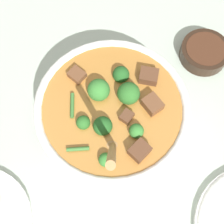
% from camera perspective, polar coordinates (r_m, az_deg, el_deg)
% --- Properties ---
extents(ground_plane, '(4.00, 4.00, 0.00)m').
position_cam_1_polar(ground_plane, '(0.65, 0.00, -1.96)').
color(ground_plane, '#ADBCAD').
extents(stew_bowl, '(0.29, 0.30, 0.28)m').
position_cam_1_polar(stew_bowl, '(0.60, 0.02, -0.22)').
color(stew_bowl, white).
rests_on(stew_bowl, ground_plane).
extents(condiment_bowl, '(0.11, 0.11, 0.03)m').
position_cam_1_polar(condiment_bowl, '(0.74, 16.59, 10.44)').
color(condiment_bowl, black).
rests_on(condiment_bowl, ground_plane).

